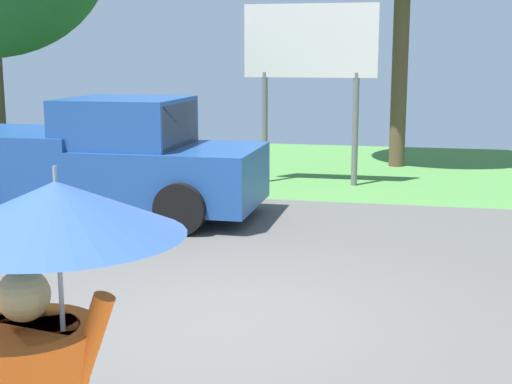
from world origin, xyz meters
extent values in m
cube|color=#565451|center=(0.00, 2.00, -0.05)|extent=(40.00, 8.00, 0.10)
cube|color=#4D8741|center=(0.00, 10.00, -0.05)|extent=(40.00, 8.00, 0.10)
sphere|color=tan|center=(0.18, -3.90, 1.59)|extent=(0.22, 0.22, 0.22)
cylinder|color=#E55B19|center=(0.46, -3.90, 1.40)|extent=(0.24, 0.09, 0.45)
cylinder|color=gray|center=(0.34, -3.90, 1.62)|extent=(0.02, 0.02, 0.75)
cone|color=#33569E|center=(0.34, -3.90, 1.96)|extent=(1.03, 1.03, 0.22)
cylinder|color=gray|center=(0.34, -3.90, 2.08)|extent=(0.02, 0.02, 0.10)
cube|color=#1E478C|center=(-3.19, 4.22, 0.68)|extent=(5.20, 2.00, 0.90)
cube|color=#1E478C|center=(-2.69, 4.22, 1.43)|extent=(1.80, 1.84, 0.90)
cube|color=#2D3842|center=(-1.84, 4.22, 1.43)|extent=(0.10, 1.70, 0.77)
cube|color=#1E478C|center=(-4.49, 4.22, 1.23)|extent=(2.40, 2.00, 0.20)
cylinder|color=black|center=(-1.49, 5.22, 0.38)|extent=(0.76, 0.28, 0.76)
cylinder|color=black|center=(-1.49, 3.22, 0.38)|extent=(0.76, 0.28, 0.76)
cylinder|color=black|center=(-4.89, 5.22, 0.38)|extent=(0.76, 0.28, 0.76)
cylinder|color=slate|center=(-1.19, 7.72, 1.10)|extent=(0.12, 0.12, 2.20)
cylinder|color=slate|center=(0.61, 7.72, 1.10)|extent=(0.12, 0.12, 2.20)
cube|color=silver|center=(-0.29, 7.72, 2.80)|extent=(2.60, 0.10, 1.40)
cylinder|color=brown|center=(1.37, 10.46, 2.20)|extent=(0.36, 0.36, 4.41)
camera|label=1|loc=(1.70, -6.46, 2.56)|focal=50.94mm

